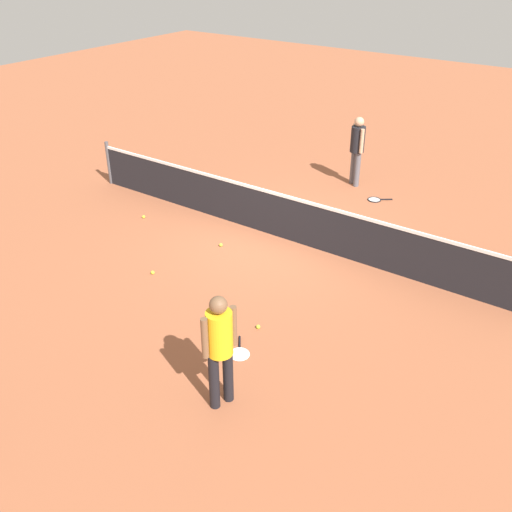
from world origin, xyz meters
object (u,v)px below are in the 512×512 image
Objects in this scene: tennis_ball_near_player at (144,217)px; tennis_ball_stray_left at (153,272)px; tennis_ball_baseline at (258,327)px; tennis_racket_near_player at (239,353)px; player_near_side at (220,343)px; tennis_ball_by_net at (221,245)px; player_far_side at (357,145)px; tennis_racket_far_player at (375,200)px.

tennis_ball_stray_left is (1.83, -1.61, 0.00)m from tennis_ball_near_player.
tennis_ball_baseline and tennis_ball_stray_left have the same top height.
tennis_racket_near_player is 8.67× the size of tennis_ball_baseline.
tennis_ball_by_net is (-2.73, 3.44, -0.98)m from player_near_side.
tennis_ball_near_player is (-2.90, -4.42, -0.98)m from player_far_side.
tennis_ball_near_player and tennis_ball_by_net have the same top height.
tennis_ball_by_net is 1.61m from tennis_ball_stray_left.
player_far_side is 6.52m from tennis_ball_baseline.
player_far_side is at bearing 104.36° from player_near_side.
tennis_racket_far_player is at bearing 96.69° from tennis_racket_near_player.
tennis_racket_far_player is 8.64× the size of tennis_ball_by_net.
tennis_racket_near_player is at bearing -47.07° from tennis_ball_by_net.
player_near_side is 25.76× the size of tennis_ball_stray_left.
tennis_racket_far_player is 8.64× the size of tennis_ball_near_player.
tennis_racket_near_player is at bearing -76.98° from player_far_side.
player_near_side reaches higher than tennis_ball_baseline.
tennis_ball_near_player is at bearing 157.07° from tennis_ball_baseline.
tennis_racket_near_player is (1.61, -6.95, -1.00)m from player_far_side.
tennis_ball_near_player is at bearing -134.42° from tennis_racket_far_player.
player_near_side reaches higher than tennis_racket_far_player.
tennis_racket_near_player and tennis_racket_far_player have the same top height.
tennis_ball_stray_left reaches higher than tennis_racket_near_player.
player_near_side is 6.11m from tennis_ball_near_player.
tennis_ball_by_net is at bearing 128.42° from player_near_side.
tennis_ball_baseline is at bearing 108.56° from player_near_side.
player_far_side is 25.76× the size of tennis_ball_by_net.
tennis_ball_stray_left is at bearing -103.22° from tennis_ball_by_net.
tennis_racket_near_player is 3.40m from tennis_ball_by_net.
player_near_side is 1.00× the size of player_far_side.
tennis_ball_stray_left is at bearing 174.53° from tennis_ball_baseline.
tennis_racket_near_player is at bearing -18.98° from tennis_ball_stray_left.
player_far_side is (-2.02, 7.91, 0.00)m from player_near_side.
tennis_ball_near_player is 2.44m from tennis_ball_stray_left.
tennis_ball_by_net is 1.00× the size of tennis_ball_stray_left.
player_near_side is 25.76× the size of tennis_ball_near_player.
tennis_ball_baseline is 1.00× the size of tennis_ball_stray_left.
tennis_ball_by_net is (2.20, -0.04, 0.00)m from tennis_ball_near_player.
tennis_ball_by_net reaches higher than tennis_racket_far_player.
tennis_ball_near_player is at bearing 150.70° from tennis_racket_near_player.
tennis_ball_near_player is (-4.51, 2.53, 0.02)m from tennis_racket_near_player.
tennis_ball_near_player reaches higher than tennis_racket_near_player.
player_far_side is 25.76× the size of tennis_ball_stray_left.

